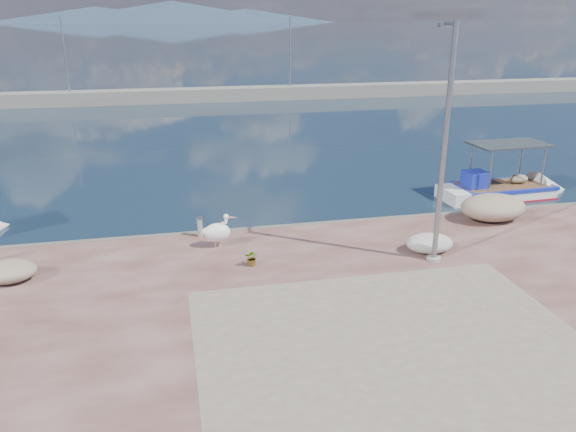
# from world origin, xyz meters

# --- Properties ---
(ground) EXTENTS (1400.00, 1400.00, 0.00)m
(ground) POSITION_xyz_m (0.00, 0.00, 0.00)
(ground) COLOR #162635
(ground) RESTS_ON ground
(quay_patch) EXTENTS (9.00, 7.00, 0.01)m
(quay_patch) POSITION_xyz_m (1.00, -3.00, 0.50)
(quay_patch) COLOR gray
(quay_patch) RESTS_ON quay
(breakwater) EXTENTS (120.00, 2.20, 7.50)m
(breakwater) POSITION_xyz_m (-0.00, 40.00, 0.60)
(breakwater) COLOR gray
(breakwater) RESTS_ON ground
(mountains) EXTENTS (370.00, 280.00, 22.00)m
(mountains) POSITION_xyz_m (4.39, 650.00, 9.51)
(mountains) COLOR #28384C
(mountains) RESTS_ON ground
(boat_right) EXTENTS (5.97, 2.22, 2.83)m
(boat_right) POSITION_xyz_m (10.55, 7.79, 0.22)
(boat_right) COLOR white
(boat_right) RESTS_ON ground
(pelican) EXTENTS (1.15, 0.58, 1.12)m
(pelican) POSITION_xyz_m (-2.38, 3.56, 1.03)
(pelican) COLOR tan
(pelican) RESTS_ON quay
(lamp_post) EXTENTS (0.44, 0.96, 7.00)m
(lamp_post) POSITION_xyz_m (4.01, 1.12, 3.80)
(lamp_post) COLOR gray
(lamp_post) RESTS_ON quay
(bollard_near) EXTENTS (0.23, 0.23, 0.70)m
(bollard_near) POSITION_xyz_m (-2.89, 4.60, 0.88)
(bollard_near) COLOR gray
(bollard_near) RESTS_ON quay
(potted_plant) EXTENTS (0.55, 0.52, 0.50)m
(potted_plant) POSITION_xyz_m (-1.51, 1.89, 0.75)
(potted_plant) COLOR #33722D
(potted_plant) RESTS_ON quay
(net_pile_b) EXTENTS (1.54, 1.20, 0.60)m
(net_pile_b) POSITION_xyz_m (-8.42, 2.31, 0.80)
(net_pile_b) COLOR tan
(net_pile_b) RESTS_ON quay
(net_pile_c) EXTENTS (2.45, 1.75, 0.96)m
(net_pile_c) POSITION_xyz_m (7.72, 4.00, 0.98)
(net_pile_c) COLOR tan
(net_pile_c) RESTS_ON quay
(net_pile_d) EXTENTS (1.52, 1.14, 0.57)m
(net_pile_d) POSITION_xyz_m (4.16, 1.76, 0.79)
(net_pile_d) COLOR beige
(net_pile_d) RESTS_ON quay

